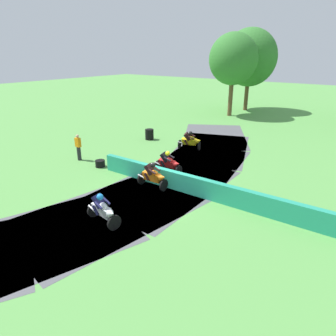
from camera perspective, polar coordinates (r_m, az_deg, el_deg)
The scene contains 12 objects.
ground_plane at distance 15.39m, azimuth -0.45°, elevation -3.36°, with size 120.00×120.00×0.00m, color #569947.
track_asphalt at distance 16.06m, azimuth -3.85°, elevation -2.34°, with size 9.40×29.77×0.01m.
safety_barrier at distance 13.15m, azimuth 17.96°, elevation -6.74°, with size 0.30×18.21×0.90m, color #239375.
motorcycle_lead_white at distance 12.10m, azimuth -12.11°, elevation -7.55°, with size 1.71×0.92×1.43m.
motorcycle_chase_orange at distance 14.91m, azimuth -2.84°, elevation -1.45°, with size 1.68×0.67×1.42m.
motorcycle_trailing_red at distance 16.69m, azimuth 0.04°, elevation 1.01°, with size 1.68×0.78×1.43m.
motorcycle_fourth_yellow at distance 20.99m, azimuth 4.15°, elevation 5.11°, with size 1.73×1.16×1.43m.
tire_stack_mid_a at distance 18.30m, azimuth -12.56°, elevation 0.82°, with size 0.56×0.56×0.40m.
tire_stack_mid_b at distance 23.59m, azimuth -3.49°, elevation 6.29°, with size 0.65×0.65×0.80m.
track_marshal at distance 19.61m, azimuth -16.39°, elevation 3.72°, with size 0.34×0.24×1.63m.
tree_far_left at distance 36.74m, azimuth 15.02°, elevation 19.29°, with size 5.88×5.88×8.84m.
tree_distant at distance 32.93m, azimuth 12.10°, elevation 19.26°, with size 4.84×4.84×8.21m.
Camera 1 is at (8.41, -11.24, 6.31)m, focal length 32.62 mm.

